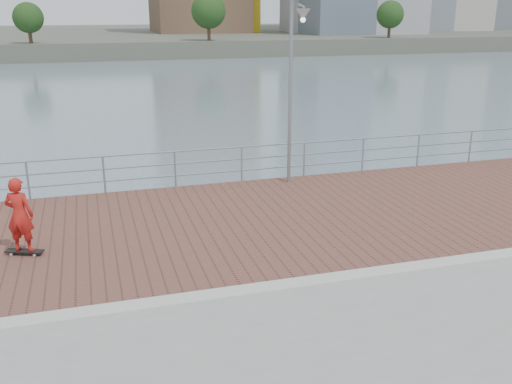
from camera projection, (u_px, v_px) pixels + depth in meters
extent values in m
plane|color=slate|center=(284.00, 375.00, 11.62)|extent=(400.00, 400.00, 0.00)
cube|color=brown|center=(238.00, 222.00, 14.29)|extent=(40.00, 6.80, 0.02)
cube|color=#B7B5AD|center=(286.00, 285.00, 11.00)|extent=(40.00, 0.40, 0.06)
cube|color=#4C5142|center=(97.00, 37.00, 122.97)|extent=(320.00, 95.00, 2.50)
cylinder|color=#8C9EA8|center=(28.00, 181.00, 15.83)|extent=(0.06, 0.06, 1.10)
cylinder|color=#8C9EA8|center=(104.00, 175.00, 16.39)|extent=(0.06, 0.06, 1.10)
cylinder|color=#8C9EA8|center=(175.00, 170.00, 16.95)|extent=(0.06, 0.06, 1.10)
cylinder|color=#8C9EA8|center=(242.00, 164.00, 17.50)|extent=(0.06, 0.06, 1.10)
cylinder|color=#8C9EA8|center=(304.00, 160.00, 18.06)|extent=(0.06, 0.06, 1.10)
cylinder|color=#8C9EA8|center=(363.00, 155.00, 18.62)|extent=(0.06, 0.06, 1.10)
cylinder|color=#8C9EA8|center=(418.00, 151.00, 19.18)|extent=(0.06, 0.06, 1.10)
cylinder|color=#8C9EA8|center=(470.00, 147.00, 19.73)|extent=(0.06, 0.06, 1.10)
cylinder|color=#8C9EA8|center=(208.00, 149.00, 17.06)|extent=(39.00, 0.05, 0.05)
cylinder|color=#8C9EA8|center=(209.00, 161.00, 17.17)|extent=(39.00, 0.05, 0.05)
cylinder|color=#8C9EA8|center=(209.00, 173.00, 17.28)|extent=(39.00, 0.05, 0.05)
cylinder|color=gray|center=(290.00, 95.00, 16.76)|extent=(0.11, 0.11, 5.36)
cone|color=#B2B2AD|center=(303.00, 6.00, 15.18)|extent=(0.39, 0.39, 0.31)
cube|color=black|center=(24.00, 251.00, 12.37)|extent=(0.84, 0.50, 0.03)
cylinder|color=beige|center=(11.00, 254.00, 12.34)|extent=(0.07, 0.06, 0.06)
cylinder|color=beige|center=(35.00, 255.00, 12.29)|extent=(0.07, 0.06, 0.06)
cylinder|color=beige|center=(15.00, 251.00, 12.48)|extent=(0.07, 0.06, 0.06)
cylinder|color=beige|center=(38.00, 252.00, 12.43)|extent=(0.07, 0.06, 0.06)
imported|color=red|center=(19.00, 215.00, 12.11)|extent=(0.71, 0.60, 1.66)
cylinder|color=#473323|center=(30.00, 32.00, 77.88)|extent=(0.50, 0.50, 3.18)
sphere|color=#193814|center=(28.00, 18.00, 77.32)|extent=(4.09, 4.09, 4.09)
cylinder|color=#473323|center=(209.00, 27.00, 84.55)|extent=(0.50, 0.50, 3.95)
sphere|color=#193814|center=(208.00, 11.00, 83.86)|extent=(5.08, 5.08, 5.08)
cylinder|color=#473323|center=(389.00, 27.00, 92.77)|extent=(0.50, 0.50, 3.42)
sphere|color=#193814|center=(390.00, 14.00, 92.17)|extent=(4.40, 4.40, 4.40)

